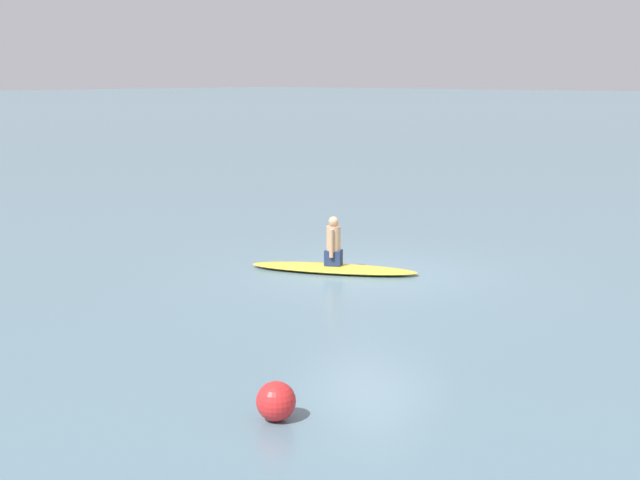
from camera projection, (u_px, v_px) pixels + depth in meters
name	position (u px, v px, depth m)	size (l,w,h in m)	color
ground_plane	(369.00, 274.00, 17.14)	(400.00, 400.00, 0.00)	slate
surfboard	(333.00, 268.00, 17.38)	(3.26, 0.80, 0.13)	gold
person_paddler	(333.00, 243.00, 17.29)	(0.39, 0.40, 0.94)	navy
buoy_marker	(276.00, 401.00, 9.85)	(0.44, 0.44, 0.44)	red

